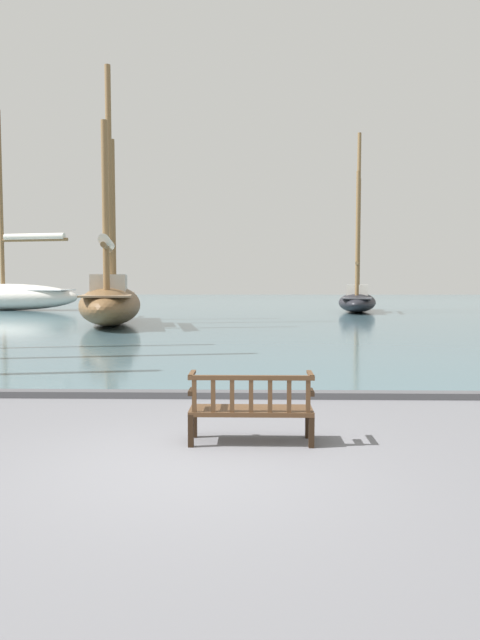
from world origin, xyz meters
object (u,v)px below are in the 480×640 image
Objects in this scene: sailboat_mid_starboard at (7,293)px; sailboat_centre_channel at (111,299)px; sailboat_far_starboard at (357,297)px; park_bench at (251,407)px.

sailboat_mid_starboard is 1.16× the size of sailboat_centre_channel.
sailboat_mid_starboard reaches higher than sailboat_far_starboard.
sailboat_far_starboard is (7.03, 31.05, 0.59)m from park_bench.
park_bench is 37.37m from sailboat_mid_starboard.
sailboat_far_starboard reaches higher than park_bench.
sailboat_centre_channel is at bearing -139.88° from sailboat_far_starboard.
sailboat_far_starboard is 0.98× the size of sailboat_centre_channel.
park_bench is 0.14× the size of sailboat_far_starboard.
sailboat_mid_starboard is at bearing 175.50° from sailboat_far_starboard.
sailboat_mid_starboard is 17.33m from sailboat_centre_channel.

